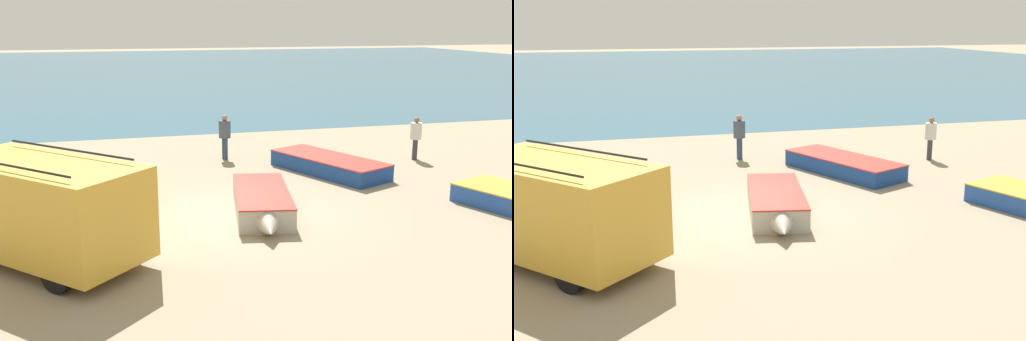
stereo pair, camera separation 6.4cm
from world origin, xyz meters
The scene contains 9 objects.
ground_plane centered at (0.00, 0.00, 0.00)m, with size 200.00×200.00×0.00m, color gray.
sea_water centered at (0.00, 52.00, 0.00)m, with size 120.00×80.00×0.01m, color #33607A.
parked_van centered at (-4.87, -1.89, 1.23)m, with size 4.77×4.89×2.38m.
fishing_rowboat_0 centered at (4.04, 3.91, 0.29)m, with size 3.23×5.29×0.57m.
fishing_rowboat_1 centered at (0.62, 0.00, 0.32)m, with size 2.12×4.53×0.64m.
fishing_rowboat_3 centered at (-4.20, 4.54, 0.28)m, with size 3.58×4.86×0.56m.
fisherman_0 centered at (1.08, 6.81, 1.02)m, with size 0.45×0.45×1.70m.
fisherman_1 centered at (-5.94, 1.83, 1.07)m, with size 0.47×0.47×1.79m.
fisherman_2 centered at (8.03, 4.84, 0.97)m, with size 0.42×0.42×1.62m.
Camera 2 is at (-3.60, -14.98, 5.14)m, focal length 42.00 mm.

